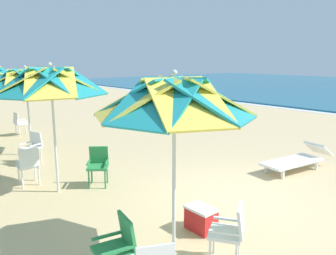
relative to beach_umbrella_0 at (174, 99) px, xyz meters
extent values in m
plane|color=#D3B784|center=(-0.57, 2.38, -2.26)|extent=(80.00, 80.00, 0.00)
cylinder|color=silver|center=(0.00, 0.00, -1.20)|extent=(0.05, 0.05, 2.11)
cube|color=teal|center=(0.49, 0.20, 0.03)|extent=(1.21, 1.14, 0.53)
cube|color=#EFDB4C|center=(0.20, 0.49, 0.03)|extent=(1.15, 1.19, 0.53)
cube|color=teal|center=(-0.20, 0.49, 0.03)|extent=(1.14, 1.21, 0.53)
cube|color=#EFDB4C|center=(-0.49, 0.20, 0.03)|extent=(1.19, 1.15, 0.53)
cube|color=teal|center=(-0.49, -0.20, 0.03)|extent=(1.21, 1.14, 0.53)
cube|color=#EFDB4C|center=(-0.20, -0.49, 0.03)|extent=(1.15, 1.19, 0.53)
cube|color=teal|center=(0.20, -0.49, 0.03)|extent=(1.14, 1.21, 0.53)
cube|color=#EFDB4C|center=(0.49, -0.20, 0.03)|extent=(1.19, 1.15, 0.53)
sphere|color=silver|center=(0.00, 0.00, 0.35)|extent=(0.08, 0.08, 0.08)
cube|color=white|center=(0.58, 0.43, -1.82)|extent=(0.61, 0.61, 0.05)
cube|color=white|center=(0.75, 0.54, -1.59)|extent=(0.30, 0.40, 0.40)
cube|color=white|center=(0.69, 0.26, -1.71)|extent=(0.36, 0.25, 0.03)
cube|color=white|center=(0.47, 0.60, -1.71)|extent=(0.36, 0.25, 0.03)
cylinder|color=white|center=(0.53, 0.19, -2.05)|extent=(0.04, 0.04, 0.41)
cylinder|color=white|center=(0.34, 0.48, -2.05)|extent=(0.04, 0.04, 0.41)
cylinder|color=white|center=(0.64, 0.67, -2.05)|extent=(0.04, 0.04, 0.41)
cube|color=#2D8C4C|center=(-0.05, -0.98, -1.82)|extent=(0.52, 0.52, 0.05)
cube|color=#2D8C4C|center=(-0.01, -0.78, -1.59)|extent=(0.43, 0.17, 0.40)
cube|color=#2D8C4C|center=(0.15, -1.02, -1.71)|extent=(0.12, 0.40, 0.03)
cube|color=#2D8C4C|center=(-0.24, -0.94, -1.71)|extent=(0.12, 0.40, 0.03)
cylinder|color=silver|center=(-3.38, -0.29, -1.18)|extent=(0.05, 0.05, 2.16)
cube|color=teal|center=(-2.86, -0.08, 0.09)|extent=(1.27, 1.22, 0.56)
cube|color=#EFDB4C|center=(-3.16, 0.22, 0.09)|extent=(1.21, 1.29, 0.56)
cube|color=teal|center=(-3.59, 0.22, 0.09)|extent=(1.22, 1.27, 0.56)
cube|color=#EFDB4C|center=(-3.89, -0.08, 0.09)|extent=(1.29, 1.21, 0.56)
cube|color=teal|center=(-3.89, -0.51, 0.09)|extent=(1.27, 1.22, 0.56)
cube|color=#EFDB4C|center=(-3.59, -0.81, 0.09)|extent=(1.21, 1.29, 0.56)
cube|color=teal|center=(-3.16, -0.81, 0.09)|extent=(1.22, 1.27, 0.56)
cube|color=#EFDB4C|center=(-2.86, -0.51, 0.09)|extent=(1.29, 1.21, 0.56)
sphere|color=silver|center=(-3.38, -0.29, 0.42)|extent=(0.08, 0.08, 0.08)
cube|color=#2D8C4C|center=(-3.12, 0.53, -1.82)|extent=(0.62, 0.62, 0.05)
cube|color=#2D8C4C|center=(-3.28, 0.65, -1.59)|extent=(0.33, 0.39, 0.40)
cube|color=#2D8C4C|center=(-3.00, 0.69, -1.71)|extent=(0.34, 0.27, 0.03)
cube|color=#2D8C4C|center=(-3.25, 0.37, -1.71)|extent=(0.34, 0.27, 0.03)
cylinder|color=#2D8C4C|center=(-2.88, 0.56, -2.05)|extent=(0.04, 0.04, 0.41)
cylinder|color=#2D8C4C|center=(-3.09, 0.28, -2.05)|extent=(0.04, 0.04, 0.41)
cylinder|color=#2D8C4C|center=(-3.16, 0.78, -2.05)|extent=(0.04, 0.04, 0.41)
cylinder|color=#2D8C4C|center=(-3.37, 0.50, -2.05)|extent=(0.04, 0.04, 0.41)
cube|color=white|center=(-4.23, -0.61, -1.82)|extent=(0.48, 0.48, 0.05)
cube|color=white|center=(-4.03, -0.63, -1.59)|extent=(0.14, 0.43, 0.40)
cube|color=white|center=(-4.25, -0.81, -1.71)|extent=(0.40, 0.08, 0.03)
cube|color=white|center=(-4.21, -0.41, -1.71)|extent=(0.40, 0.08, 0.03)
cylinder|color=white|center=(-4.42, -0.77, -2.05)|extent=(0.04, 0.04, 0.41)
cylinder|color=white|center=(-4.39, -0.42, -2.05)|extent=(0.04, 0.04, 0.41)
cylinder|color=white|center=(-4.07, -0.81, -2.05)|extent=(0.04, 0.04, 0.41)
cylinder|color=white|center=(-4.04, -0.46, -2.05)|extent=(0.04, 0.04, 0.41)
cylinder|color=silver|center=(-6.65, 0.27, -1.22)|extent=(0.05, 0.05, 2.07)
cube|color=teal|center=(-6.13, 0.49, -0.01)|extent=(1.28, 1.22, 0.53)
cube|color=#EFDB4C|center=(-6.44, 0.79, -0.01)|extent=(1.22, 1.28, 0.53)
cube|color=teal|center=(-6.86, 0.79, -0.01)|extent=(1.22, 1.28, 0.53)
cube|color=#EFDB4C|center=(-7.16, 0.49, -0.01)|extent=(1.28, 1.22, 0.53)
cube|color=teal|center=(-7.16, 0.06, -0.01)|extent=(1.28, 1.22, 0.53)
cube|color=#EFDB4C|center=(-6.86, -0.24, -0.01)|extent=(1.22, 1.28, 0.53)
cube|color=teal|center=(-6.44, -0.24, -0.01)|extent=(1.22, 1.28, 0.53)
cube|color=#EFDB4C|center=(-6.13, 0.06, -0.01)|extent=(1.28, 1.22, 0.53)
sphere|color=silver|center=(-6.65, 0.27, 0.31)|extent=(0.08, 0.08, 0.08)
cube|color=white|center=(-5.74, -0.04, -1.82)|extent=(0.56, 0.56, 0.05)
cube|color=white|center=(-5.81, 0.15, -1.59)|extent=(0.43, 0.23, 0.40)
cube|color=white|center=(-5.55, 0.03, -1.71)|extent=(0.17, 0.39, 0.03)
cube|color=white|center=(-5.93, -0.11, -1.71)|extent=(0.17, 0.39, 0.03)
cylinder|color=white|center=(-5.51, -0.15, -2.05)|extent=(0.04, 0.04, 0.41)
cylinder|color=white|center=(-5.84, -0.27, -2.05)|extent=(0.04, 0.04, 0.41)
cylinder|color=white|center=(-5.63, 0.18, -2.05)|extent=(0.04, 0.04, 0.41)
cylinder|color=white|center=(-5.96, 0.06, -2.05)|extent=(0.04, 0.04, 0.41)
cube|color=#EFDB4C|center=(-9.50, 0.50, 0.02)|extent=(1.32, 1.43, 0.59)
cube|color=teal|center=(-9.96, 0.50, 0.02)|extent=(1.34, 1.39, 0.59)
cube|color=white|center=(-9.56, 0.94, -1.82)|extent=(0.46, 0.46, 0.05)
cube|color=white|center=(-9.55, 0.74, -1.59)|extent=(0.42, 0.11, 0.40)
cube|color=white|center=(-9.76, 0.93, -1.71)|extent=(0.05, 0.40, 0.03)
cube|color=white|center=(-9.36, 0.95, -1.71)|extent=(0.05, 0.40, 0.03)
cylinder|color=white|center=(-9.74, 1.11, -2.05)|extent=(0.04, 0.04, 0.41)
cylinder|color=white|center=(-9.39, 1.12, -2.05)|extent=(0.04, 0.04, 0.41)
cylinder|color=white|center=(-9.73, 0.76, -2.05)|extent=(0.04, 0.04, 0.41)
cylinder|color=white|center=(-9.37, 0.77, -2.05)|extent=(0.04, 0.04, 0.41)
cube|color=white|center=(-0.84, 4.72, -2.01)|extent=(0.89, 1.78, 0.06)
cube|color=white|center=(-0.68, 5.77, -1.82)|extent=(0.67, 0.57, 0.36)
cube|color=white|center=(-0.68, 4.05, -2.15)|extent=(0.06, 0.06, 0.22)
cube|color=white|center=(-1.19, 4.13, -2.15)|extent=(0.06, 0.06, 0.22)
cube|color=white|center=(-0.49, 5.31, -2.15)|extent=(0.06, 0.06, 0.22)
cube|color=white|center=(-0.99, 5.39, -2.15)|extent=(0.06, 0.06, 0.22)
cube|color=red|center=(-0.26, 0.83, -2.08)|extent=(0.48, 0.32, 0.36)
cube|color=white|center=(-0.26, 0.83, -1.88)|extent=(0.50, 0.34, 0.04)
camera|label=1|loc=(3.26, -2.91, 0.51)|focal=35.85mm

